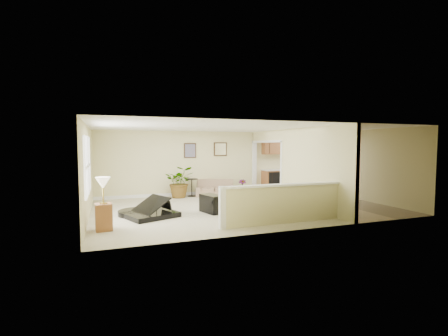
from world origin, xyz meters
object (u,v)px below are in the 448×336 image
object	(u,v)px
piano	(149,198)
piano_bench	(212,204)
palm_plant	(180,182)
small_plant	(242,188)
loveseat	(215,188)
accent_table	(192,185)
lamp_stand	(103,208)

from	to	relation	value
piano	piano_bench	world-z (taller)	piano
palm_plant	small_plant	world-z (taller)	palm_plant
loveseat	accent_table	world-z (taller)	loveseat
piano_bench	palm_plant	distance (m)	3.04
loveseat	accent_table	bearing A→B (deg)	-166.28
piano	lamp_stand	bearing A→B (deg)	-156.48
small_plant	lamp_stand	size ratio (longest dim) A/B	0.48
loveseat	palm_plant	distance (m)	1.39
loveseat	accent_table	xyz separation A→B (m)	(-0.89, 0.11, 0.13)
loveseat	lamp_stand	world-z (taller)	lamp_stand
piano_bench	loveseat	world-z (taller)	loveseat
piano_bench	accent_table	xyz separation A→B (m)	(0.20, 3.13, 0.18)
piano_bench	lamp_stand	bearing A→B (deg)	-160.80
piano	loveseat	xyz separation A→B (m)	(2.87, 2.88, -0.20)
lamp_stand	palm_plant	bearing A→B (deg)	56.60
small_plant	accent_table	bearing A→B (deg)	176.20
accent_table	lamp_stand	distance (m)	5.21
piano	loveseat	bearing A→B (deg)	23.54
piano_bench	lamp_stand	size ratio (longest dim) A/B	0.64
piano	small_plant	world-z (taller)	piano
loveseat	accent_table	distance (m)	0.90
accent_table	small_plant	size ratio (longest dim) A/B	1.15
piano	lamp_stand	distance (m)	1.64
palm_plant	lamp_stand	world-z (taller)	lamp_stand
accent_table	piano_bench	bearing A→B (deg)	-93.69
loveseat	small_plant	bearing A→B (deg)	19.44
small_plant	lamp_stand	bearing A→B (deg)	-142.17
accent_table	lamp_stand	world-z (taller)	lamp_stand
lamp_stand	small_plant	bearing A→B (deg)	37.83
loveseat	accent_table	size ratio (longest dim) A/B	2.48
accent_table	small_plant	world-z (taller)	accent_table
piano	small_plant	bearing A→B (deg)	13.80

